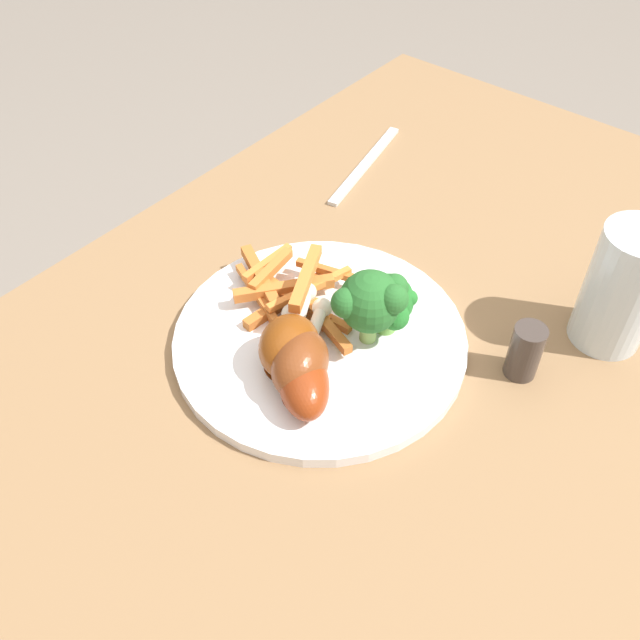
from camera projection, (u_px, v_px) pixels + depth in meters
The scene contains 12 objects.
ground_plane at pixel (364, 629), 1.19m from camera, with size 6.00×6.00×0.00m, color gray.
dining_table at pixel (390, 417), 0.76m from camera, with size 1.04×0.71×0.72m.
dinner_plate at pixel (320, 339), 0.67m from camera, with size 0.28×0.28×0.01m, color white.
broccoli_floret_front at pixel (388, 303), 0.64m from camera, with size 0.06×0.05×0.06m.
broccoli_floret_middle at pixel (371, 301), 0.63m from camera, with size 0.07×0.06×0.08m.
carrot_fries_pile at pixel (288, 292), 0.69m from camera, with size 0.12×0.17×0.05m.
chicken_drumstick_near at pixel (301, 360), 0.61m from camera, with size 0.12×0.08×0.05m.
chicken_drumstick_far at pixel (302, 376), 0.60m from camera, with size 0.11×0.12×0.04m.
chicken_drumstick_extra at pixel (290, 343), 0.62m from camera, with size 0.12×0.08×0.05m.
fork at pixel (365, 164), 0.89m from camera, with size 0.19×0.01×0.01m, color silver.
water_glass at pixel (622, 288), 0.64m from camera, with size 0.07×0.07×0.13m, color silver.
pepper_shaker at pixel (525, 351), 0.63m from camera, with size 0.03×0.03×0.06m, color #423833.
Camera 1 is at (0.40, 0.23, 1.22)m, focal length 39.13 mm.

